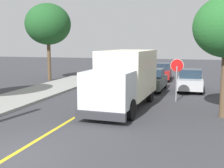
{
  "coord_description": "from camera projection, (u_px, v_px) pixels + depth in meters",
  "views": [
    {
      "loc": [
        5.68,
        -7.62,
        3.62
      ],
      "look_at": [
        1.23,
        7.51,
        1.4
      ],
      "focal_mm": 46.77,
      "sensor_mm": 36.0,
      "label": 1
    }
  ],
  "objects": [
    {
      "name": "box_truck",
      "position": [
        125.0,
        76.0,
        16.34
      ],
      "size": [
        2.72,
        7.28,
        3.2
      ],
      "color": "#F2EDCC",
      "rests_on": "ground"
    },
    {
      "name": "parked_car_near",
      "position": [
        152.0,
        80.0,
        22.46
      ],
      "size": [
        1.89,
        4.44,
        1.67
      ],
      "color": "#4C564C",
      "rests_on": "ground"
    },
    {
      "name": "ground_plane",
      "position": [
        9.0,
        157.0,
        9.33
      ],
      "size": [
        120.0,
        120.0,
        0.0
      ],
      "primitive_type": "plane",
      "color": "#38383D"
    },
    {
      "name": "centre_line_yellow",
      "position": [
        105.0,
        99.0,
        18.83
      ],
      "size": [
        0.16,
        56.0,
        0.01
      ],
      "primitive_type": "cube",
      "color": "gold",
      "rests_on": "ground"
    },
    {
      "name": "stop_sign",
      "position": [
        177.0,
        72.0,
        18.05
      ],
      "size": [
        0.8,
        0.1,
        2.65
      ],
      "color": "gray",
      "rests_on": "ground"
    },
    {
      "name": "street_tree_down_block",
      "position": [
        48.0,
        24.0,
        27.82
      ],
      "size": [
        4.35,
        4.35,
        7.37
      ],
      "color": "brown",
      "rests_on": "ground"
    },
    {
      "name": "parked_car_mid",
      "position": [
        161.0,
        72.0,
        28.7
      ],
      "size": [
        1.95,
        4.46,
        1.67
      ],
      "color": "maroon",
      "rests_on": "ground"
    },
    {
      "name": "parked_van_across",
      "position": [
        190.0,
        80.0,
        22.24
      ],
      "size": [
        1.87,
        4.43,
        1.67
      ],
      "color": "#B7B7BC",
      "rests_on": "ground"
    }
  ]
}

